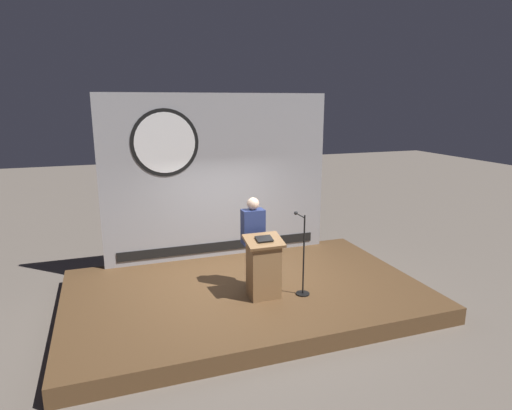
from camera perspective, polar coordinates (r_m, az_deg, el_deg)
The scene contains 6 objects.
ground_plane at distance 8.33m, azimuth -1.33°, elevation -12.54°, with size 40.00×40.00×0.00m, color #6B6056.
stage_platform at distance 8.27m, azimuth -1.33°, elevation -11.61°, with size 6.40×4.00×0.30m, color brown.
banner_display at distance 9.39m, azimuth -5.10°, elevation 3.65°, with size 4.88×0.12×3.50m.
podium at distance 7.65m, azimuth 1.00°, elevation -8.15°, with size 0.64×0.50×1.10m.
speaker_person at distance 7.95m, azimuth -0.39°, elevation -4.81°, with size 0.40×0.26×1.68m.
microphone_stand at distance 7.82m, azimuth 6.02°, elevation -7.94°, with size 0.24×0.52×1.45m.
Camera 1 is at (-2.30, -7.13, 3.65)m, focal length 30.77 mm.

